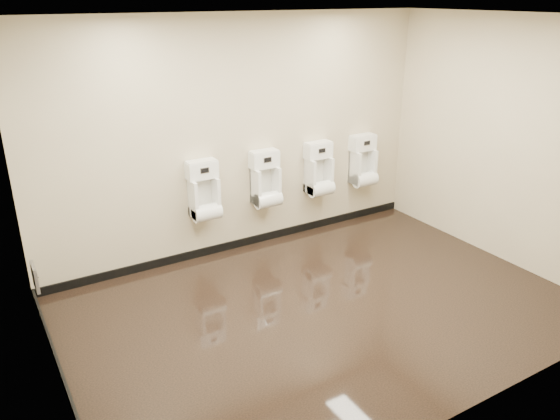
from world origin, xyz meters
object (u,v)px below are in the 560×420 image
Objects in this scene: urinal_0 at (204,195)px; urinal_2 at (319,173)px; urinal_3 at (363,165)px; urinal_1 at (266,183)px; access_panel at (35,277)px.

urinal_2 is (1.60, 0.00, 0.00)m from urinal_0.
urinal_0 and urinal_3 have the same top height.
urinal_3 is at bearing 0.00° from urinal_1.
urinal_3 is (1.52, 0.00, 0.00)m from urinal_1.
urinal_1 is at bearing 180.00° from urinal_3.
access_panel is 3.57m from urinal_2.
urinal_0 is 1.00× the size of urinal_2.
access_panel is 4.29m from urinal_3.
urinal_0 is 1.00× the size of urinal_3.
access_panel is at bearing -174.25° from urinal_3.
urinal_1 is 1.00× the size of urinal_3.
urinal_2 is at bearing 6.92° from access_panel.
urinal_2 reaches higher than access_panel.
access_panel is 0.37× the size of urinal_2.
access_panel is 0.37× the size of urinal_0.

